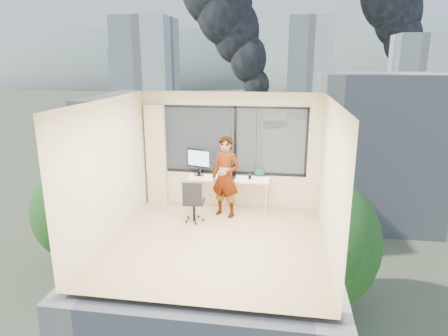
% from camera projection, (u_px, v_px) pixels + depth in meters
% --- Properties ---
extents(floor, '(4.00, 4.00, 0.01)m').
position_uv_depth(floor, '(216.00, 242.00, 7.27)').
color(floor, tan).
rests_on(floor, ground).
extents(ceiling, '(4.00, 4.00, 0.01)m').
position_uv_depth(ceiling, '(215.00, 101.00, 6.58)').
color(ceiling, white).
rests_on(ceiling, ground).
extents(wall_front, '(4.00, 0.01, 2.60)m').
position_uv_depth(wall_front, '(188.00, 218.00, 5.02)').
color(wall_front, beige).
rests_on(wall_front, ground).
extents(wall_left, '(0.01, 4.00, 2.60)m').
position_uv_depth(wall_left, '(109.00, 170.00, 7.22)').
color(wall_left, beige).
rests_on(wall_left, ground).
extents(wall_right, '(0.01, 4.00, 2.60)m').
position_uv_depth(wall_right, '(331.00, 180.00, 6.63)').
color(wall_right, beige).
rests_on(wall_right, ground).
extents(window_wall, '(3.30, 0.16, 1.55)m').
position_uv_depth(window_wall, '(233.00, 140.00, 8.77)').
color(window_wall, black).
rests_on(window_wall, ground).
extents(curtain, '(0.45, 0.14, 2.30)m').
position_uv_depth(curtain, '(156.00, 155.00, 9.01)').
color(curtain, beige).
rests_on(curtain, floor).
extents(desk, '(1.80, 0.60, 0.75)m').
position_uv_depth(desk, '(228.00, 194.00, 8.75)').
color(desk, '#D8B291').
rests_on(desk, floor).
extents(chair, '(0.49, 0.49, 0.92)m').
position_uv_depth(chair, '(194.00, 200.00, 8.08)').
color(chair, black).
rests_on(chair, floor).
extents(person, '(0.74, 0.61, 1.74)m').
position_uv_depth(person, '(226.00, 177.00, 8.29)').
color(person, '#2D2D33').
rests_on(person, floor).
extents(monitor, '(0.61, 0.30, 0.60)m').
position_uv_depth(monitor, '(199.00, 162.00, 8.79)').
color(monitor, black).
rests_on(monitor, desk).
extents(game_console, '(0.37, 0.33, 0.08)m').
position_uv_depth(game_console, '(226.00, 173.00, 8.89)').
color(game_console, white).
rests_on(game_console, desk).
extents(laptop, '(0.34, 0.36, 0.22)m').
position_uv_depth(laptop, '(228.00, 173.00, 8.65)').
color(laptop, black).
rests_on(laptop, desk).
extents(cellphone, '(0.12, 0.07, 0.01)m').
position_uv_depth(cellphone, '(232.00, 178.00, 8.58)').
color(cellphone, black).
rests_on(cellphone, desk).
extents(pen_cup, '(0.10, 0.10, 0.09)m').
position_uv_depth(pen_cup, '(250.00, 177.00, 8.56)').
color(pen_cup, black).
rests_on(pen_cup, desk).
extents(handbag, '(0.26, 0.15, 0.19)m').
position_uv_depth(handbag, '(259.00, 172.00, 8.74)').
color(handbag, '#0B4545').
rests_on(handbag, desk).
extents(exterior_ground, '(400.00, 400.00, 0.04)m').
position_uv_depth(exterior_ground, '(281.00, 116.00, 125.33)').
color(exterior_ground, '#515B3D').
rests_on(exterior_ground, ground).
extents(near_bldg_a, '(16.00, 12.00, 14.00)m').
position_uv_depth(near_bldg_a, '(179.00, 167.00, 39.04)').
color(near_bldg_a, '#F5EBCD').
rests_on(near_bldg_a, exterior_ground).
extents(near_bldg_b, '(14.00, 13.00, 16.00)m').
position_uv_depth(near_bldg_b, '(382.00, 147.00, 43.30)').
color(near_bldg_b, silver).
rests_on(near_bldg_b, exterior_ground).
extents(far_tower_a, '(14.00, 14.00, 28.00)m').
position_uv_depth(far_tower_a, '(147.00, 74.00, 102.96)').
color(far_tower_a, silver).
rests_on(far_tower_a, exterior_ground).
extents(far_tower_b, '(13.00, 13.00, 30.00)m').
position_uv_depth(far_tower_b, '(309.00, 68.00, 120.18)').
color(far_tower_b, silver).
rests_on(far_tower_b, exterior_ground).
extents(far_tower_c, '(15.00, 15.00, 26.00)m').
position_uv_depth(far_tower_c, '(415.00, 74.00, 134.31)').
color(far_tower_c, silver).
rests_on(far_tower_c, exterior_ground).
extents(far_tower_d, '(16.00, 14.00, 22.00)m').
position_uv_depth(far_tower_d, '(135.00, 77.00, 159.85)').
color(far_tower_d, silver).
rests_on(far_tower_d, exterior_ground).
extents(hill_a, '(288.00, 216.00, 90.00)m').
position_uv_depth(hill_a, '(142.00, 82.00, 333.60)').
color(hill_a, slate).
rests_on(hill_a, exterior_ground).
extents(hill_b, '(300.00, 220.00, 96.00)m').
position_uv_depth(hill_b, '(415.00, 84.00, 301.18)').
color(hill_b, slate).
rests_on(hill_b, exterior_ground).
extents(tree_a, '(7.00, 7.00, 8.00)m').
position_uv_depth(tree_a, '(76.00, 222.00, 33.24)').
color(tree_a, '#1C511B').
rests_on(tree_a, exterior_ground).
extents(tree_b, '(7.60, 7.60, 9.00)m').
position_uv_depth(tree_b, '(321.00, 257.00, 26.35)').
color(tree_b, '#1C511B').
rests_on(tree_b, exterior_ground).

